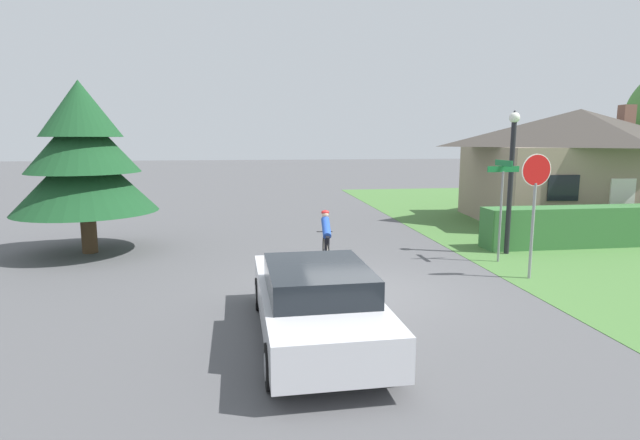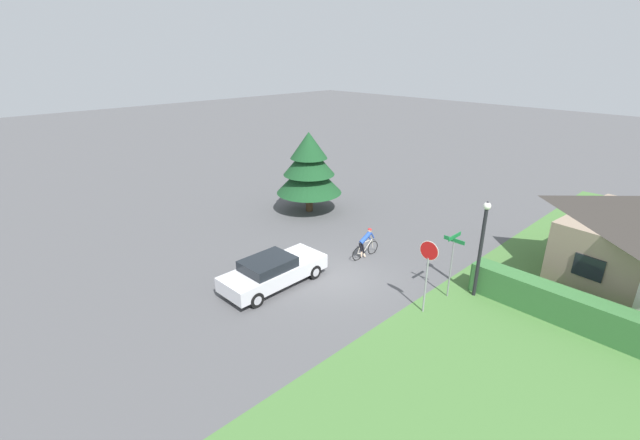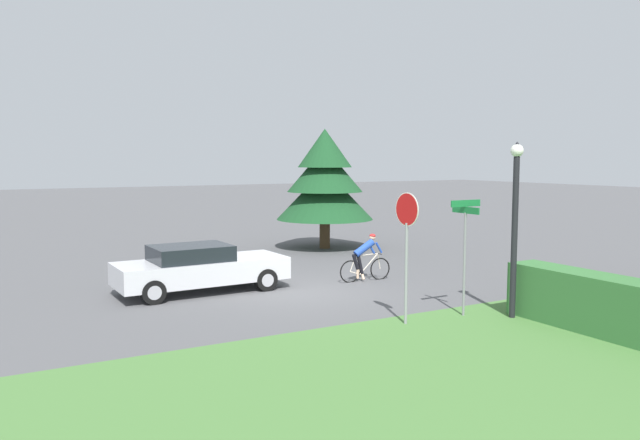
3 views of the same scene
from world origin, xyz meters
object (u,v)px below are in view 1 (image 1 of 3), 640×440
at_px(cottage_house, 577,164).
at_px(street_lamp, 511,169).
at_px(cyclist, 326,239).
at_px(conifer_tall_near, 83,157).
at_px(sedan_left_lane, 315,301).
at_px(stop_sign, 535,190).
at_px(street_name_sign, 502,192).

xyz_separation_m(cottage_house, street_lamp, (-5.70, -5.15, 0.15)).
distance_m(cottage_house, cyclist, 12.66).
bearing_deg(conifer_tall_near, sedan_left_lane, -52.09).
relative_size(cottage_house, sedan_left_lane, 1.83).
height_order(cyclist, conifer_tall_near, conifer_tall_near).
bearing_deg(stop_sign, conifer_tall_near, -24.98).
bearing_deg(conifer_tall_near, stop_sign, -21.36).
xyz_separation_m(street_lamp, conifer_tall_near, (-12.25, 1.92, 0.36)).
bearing_deg(conifer_tall_near, cottage_house, 10.19).
xyz_separation_m(cottage_house, sedan_left_lane, (-12.15, -10.67, -1.66)).
bearing_deg(cyclist, street_lamp, -80.80).
height_order(stop_sign, street_name_sign, stop_sign).
bearing_deg(cyclist, sedan_left_lane, 172.59).
bearing_deg(stop_sign, cyclist, -26.82).
bearing_deg(street_lamp, conifer_tall_near, 171.09).
distance_m(street_lamp, conifer_tall_near, 12.41).
bearing_deg(sedan_left_lane, street_lamp, -50.81).
bearing_deg(street_name_sign, stop_sign, -92.51).
relative_size(stop_sign, street_name_sign, 1.08).
bearing_deg(cyclist, street_name_sign, -90.46).
bearing_deg(sedan_left_lane, stop_sign, -63.74).
height_order(sedan_left_lane, street_name_sign, street_name_sign).
bearing_deg(street_name_sign, sedan_left_lane, -140.97).
xyz_separation_m(cottage_house, cyclist, (-11.19, -5.69, -1.63)).
relative_size(cyclist, conifer_tall_near, 0.35).
distance_m(sedan_left_lane, stop_sign, 6.56).
bearing_deg(street_lamp, stop_sign, -107.19).
distance_m(cottage_house, sedan_left_lane, 16.26).
relative_size(sedan_left_lane, street_lamp, 1.15).
distance_m(cyclist, conifer_tall_near, 7.51).
relative_size(cyclist, street_name_sign, 0.63).
bearing_deg(street_name_sign, street_lamp, 50.69).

